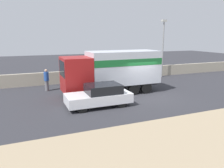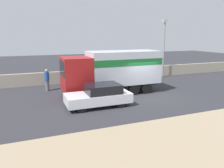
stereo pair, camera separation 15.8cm
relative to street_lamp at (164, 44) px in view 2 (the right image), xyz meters
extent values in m
plane|color=#2D2D33|center=(-5.74, -6.46, -3.57)|extent=(80.00, 80.00, 0.00)
cube|color=#A39984|center=(-5.74, 0.67, -3.00)|extent=(60.00, 0.35, 1.15)
cylinder|color=gray|center=(0.00, 0.00, -0.66)|extent=(0.14, 0.14, 5.82)
cube|color=beige|center=(0.00, 0.00, 2.40)|extent=(0.56, 0.28, 0.20)
cube|color=maroon|center=(-10.55, -4.46, -1.91)|extent=(1.99, 2.45, 2.54)
cube|color=black|center=(-11.52, -4.46, -1.40)|extent=(0.06, 2.08, 1.12)
cube|color=#2D2D33|center=(-6.79, -4.46, -2.92)|extent=(5.53, 1.33, 0.25)
cube|color=silver|center=(-6.79, -4.46, -1.55)|extent=(5.53, 2.41, 2.50)
cube|color=#19662D|center=(-6.79, -4.46, -1.07)|extent=(5.50, 2.43, 0.50)
cylinder|color=black|center=(-10.55, -5.49, -3.14)|extent=(0.87, 0.28, 0.87)
cylinder|color=black|center=(-10.55, -3.42, -3.14)|extent=(0.87, 0.28, 0.87)
cylinder|color=black|center=(-5.27, -5.49, -3.14)|extent=(0.87, 0.28, 0.87)
cylinder|color=black|center=(-5.27, -3.42, -3.14)|extent=(0.87, 0.28, 0.87)
cylinder|color=black|center=(-6.37, -5.49, -3.14)|extent=(0.87, 0.28, 0.87)
cylinder|color=black|center=(-6.37, -3.42, -3.14)|extent=(0.87, 0.28, 0.87)
cube|color=silver|center=(-9.77, -7.13, -3.02)|extent=(4.12, 1.83, 0.60)
cube|color=black|center=(-9.44, -7.13, -2.43)|extent=(2.14, 1.69, 0.56)
cylinder|color=black|center=(-11.04, -7.93, -3.24)|extent=(0.67, 0.20, 0.67)
cylinder|color=black|center=(-11.04, -6.33, -3.24)|extent=(0.67, 0.20, 0.67)
cylinder|color=black|center=(-8.49, -7.93, -3.24)|extent=(0.67, 0.20, 0.67)
cylinder|color=black|center=(-8.49, -6.33, -3.24)|extent=(0.67, 0.20, 0.67)
cylinder|color=slate|center=(-12.38, -1.76, -3.14)|extent=(0.30, 0.30, 0.85)
cylinder|color=#264C99|center=(-12.38, -1.76, -2.36)|extent=(0.39, 0.39, 0.71)
sphere|color=tan|center=(-12.38, -1.76, -1.89)|extent=(0.23, 0.23, 0.23)
camera|label=1|loc=(-14.04, -19.85, 0.85)|focal=35.00mm
camera|label=2|loc=(-13.89, -19.90, 0.85)|focal=35.00mm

